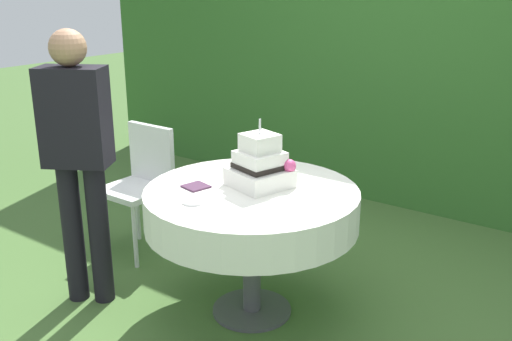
{
  "coord_description": "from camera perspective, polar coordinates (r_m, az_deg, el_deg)",
  "views": [
    {
      "loc": [
        1.77,
        -2.42,
        1.86
      ],
      "look_at": [
        0.0,
        0.04,
        0.85
      ],
      "focal_mm": 41.26,
      "sensor_mm": 36.0,
      "label": 1
    }
  ],
  "objects": [
    {
      "name": "napkin_stack",
      "position": [
        3.25,
        -5.84,
        -1.55
      ],
      "size": [
        0.15,
        0.15,
        0.01
      ],
      "primitive_type": "cube",
      "rotation": [
        0.0,
        0.0,
        -0.23
      ],
      "color": "#4C2D47",
      "rests_on": "cake_table"
    },
    {
      "name": "standing_person",
      "position": [
        3.43,
        -16.88,
        1.8
      ],
      "size": [
        0.41,
        0.35,
        1.6
      ],
      "color": "black",
      "rests_on": "ground_plane"
    },
    {
      "name": "garden_chair",
      "position": [
        4.13,
        -10.98,
        -0.63
      ],
      "size": [
        0.4,
        0.4,
        0.89
      ],
      "color": "white",
      "rests_on": "ground_plane"
    },
    {
      "name": "wedding_cake",
      "position": [
        3.21,
        0.49,
        0.42
      ],
      "size": [
        0.36,
        0.36,
        0.38
      ],
      "color": "white",
      "rests_on": "cake_table"
    },
    {
      "name": "serving_plate_far",
      "position": [
        3.03,
        -6.08,
        -3.02
      ],
      "size": [
        0.11,
        0.11,
        0.01
      ],
      "primitive_type": "cylinder",
      "color": "white",
      "rests_on": "cake_table"
    },
    {
      "name": "cake_table",
      "position": [
        3.23,
        -0.43,
        -3.68
      ],
      "size": [
        1.18,
        1.18,
        0.75
      ],
      "color": "#4C4C51",
      "rests_on": "ground_plane"
    },
    {
      "name": "foliage_hedge",
      "position": [
        5.01,
        15.41,
        13.52
      ],
      "size": [
        6.5,
        0.42,
        2.99
      ],
      "primitive_type": "cube",
      "color": "#336628",
      "rests_on": "ground_plane"
    },
    {
      "name": "ground_plane",
      "position": [
        3.53,
        -0.4,
        -13.46
      ],
      "size": [
        20.0,
        20.0,
        0.0
      ],
      "primitive_type": "plane",
      "color": "#476B33"
    },
    {
      "name": "serving_plate_near",
      "position": [
        3.63,
        1.12,
        0.73
      ],
      "size": [
        0.14,
        0.14,
        0.01
      ],
      "primitive_type": "cylinder",
      "color": "white",
      "rests_on": "cake_table"
    }
  ]
}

